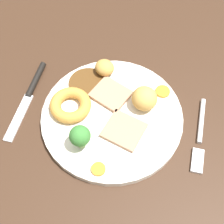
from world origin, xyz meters
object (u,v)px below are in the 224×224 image
dinner_plate (112,117)px  roast_potato_right (105,68)px  yorkshire_pudding (70,106)px  meat_slice_under (124,130)px  carrot_coin_back (163,91)px  roast_potato_left (144,98)px  carrot_coin_front (98,169)px  broccoli_floret (79,136)px  meat_slice_main (111,94)px  fork (200,136)px  knife (30,93)px

dinner_plate → roast_potato_right: 10.42cm
yorkshire_pudding → roast_potato_right: size_ratio=1.98×
dinner_plate → meat_slice_under: 4.23cm
meat_slice_under → carrot_coin_back: 11.57cm
roast_potato_left → carrot_coin_front: (4.41, 14.71, -1.89)cm
yorkshire_pudding → broccoli_floret: size_ratio=1.52×
meat_slice_main → fork: size_ratio=0.44×
dinner_plate → meat_slice_main: bearing=-70.7°
meat_slice_under → knife: meat_slice_under is taller
meat_slice_main → carrot_coin_front: meat_slice_main is taller
carrot_coin_back → broccoli_floret: broccoli_floret is taller
carrot_coin_front → broccoli_floret: broccoli_floret is taller
dinner_plate → roast_potato_left: size_ratio=5.52×
meat_slice_main → meat_slice_under: 8.24cm
carrot_coin_back → yorkshire_pudding: bearing=28.1°
roast_potato_right → knife: size_ratio=0.21×
carrot_coin_back → roast_potato_left: bearing=53.1°
meat_slice_main → roast_potato_right: 5.91cm
carrot_coin_front → fork: bearing=-143.9°
dinner_plate → fork: bearing=-178.1°
carrot_coin_back → knife: (25.33, 6.61, -1.19)cm
broccoli_floret → fork: (-20.11, -7.82, -4.10)cm
roast_potato_left → fork: bearing=164.2°
carrot_coin_back → meat_slice_main: bearing=20.0°
dinner_plate → meat_slice_main: size_ratio=3.97×
carrot_coin_back → meat_slice_under: bearing=64.0°
roast_potato_right → fork: 22.59cm
dinner_plate → yorkshire_pudding: (7.84, 0.84, 1.77)cm
carrot_coin_back → broccoli_floret: (11.69, 14.92, 2.84)cm
carrot_coin_back → broccoli_floret: size_ratio=0.55×
dinner_plate → meat_slice_under: size_ratio=3.97×
roast_potato_left → fork: (-11.34, 3.20, -3.18)cm
yorkshire_pudding → knife: yorkshire_pudding is taller
carrot_coin_back → knife: carrot_coin_back is taller
yorkshire_pudding → carrot_coin_front: size_ratio=3.20×
carrot_coin_back → roast_potato_right: bearing=-7.7°
yorkshire_pudding → broccoli_floret: broccoli_floret is taller
meat_slice_main → carrot_coin_front: size_ratio=2.75×
yorkshire_pudding → roast_potato_left: (-12.99, -4.59, 1.10)cm
dinner_plate → roast_potato_right: (4.18, -9.30, 2.17)cm
meat_slice_main → roast_potato_right: size_ratio=1.70×
broccoli_floret → fork: broccoli_floret is taller
roast_potato_left → yorkshire_pudding: bearing=19.5°
dinner_plate → broccoli_floret: (3.62, 7.28, 3.78)cm
meat_slice_main → carrot_coin_back: size_ratio=2.37×
yorkshire_pudding → roast_potato_left: size_ratio=1.62×
yorkshire_pudding → roast_potato_left: roast_potato_left is taller
meat_slice_main → fork: bearing=168.6°
roast_potato_left → knife: size_ratio=0.26×
carrot_coin_back → broccoli_floret: 19.17cm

